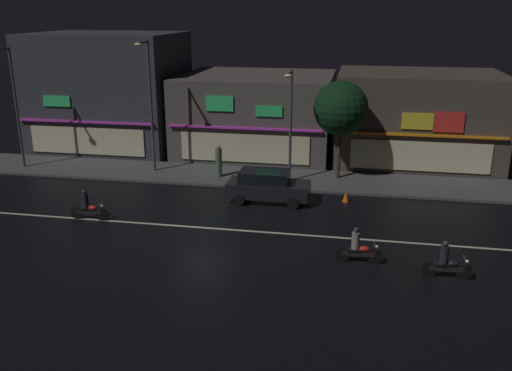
% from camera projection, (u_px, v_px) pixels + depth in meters
% --- Properties ---
extents(ground_plane, '(140.00, 140.00, 0.00)m').
position_uv_depth(ground_plane, '(200.00, 228.00, 25.62)').
color(ground_plane, black).
extents(lane_divider_stripe, '(33.95, 0.16, 0.01)m').
position_uv_depth(lane_divider_stripe, '(200.00, 227.00, 25.62)').
color(lane_divider_stripe, beige).
rests_on(lane_divider_stripe, ground).
extents(sidewalk_far, '(35.74, 4.16, 0.14)m').
position_uv_depth(sidewalk_far, '(237.00, 176.00, 33.18)').
color(sidewalk_far, '#4C4C4F').
rests_on(sidewalk_far, ground).
extents(storefront_left_block, '(10.32, 9.01, 5.41)m').
position_uv_depth(storefront_left_block, '(257.00, 114.00, 38.44)').
color(storefront_left_block, '#56514C').
rests_on(storefront_left_block, ground).
extents(storefront_center_block, '(10.22, 7.50, 5.85)m').
position_uv_depth(storefront_center_block, '(417.00, 118.00, 35.78)').
color(storefront_center_block, '#4C443A').
rests_on(storefront_center_block, ground).
extents(storefront_right_block, '(10.03, 8.10, 8.10)m').
position_uv_depth(storefront_right_block, '(110.00, 91.00, 39.50)').
color(storefront_right_block, '#383A3F').
rests_on(storefront_right_block, ground).
extents(streetlamp_west, '(0.44, 1.64, 7.41)m').
position_uv_depth(streetlamp_west, '(13.00, 99.00, 33.46)').
color(streetlamp_west, '#47494C').
rests_on(streetlamp_west, sidewalk_far).
extents(streetlamp_mid, '(0.44, 1.64, 7.85)m').
position_uv_depth(streetlamp_mid, '(149.00, 97.00, 32.53)').
color(streetlamp_mid, '#47494C').
rests_on(streetlamp_mid, sidewalk_far).
extents(streetlamp_east, '(0.44, 1.64, 6.39)m').
position_uv_depth(streetlamp_east, '(290.00, 117.00, 30.71)').
color(streetlamp_east, '#47494C').
rests_on(streetlamp_east, sidewalk_far).
extents(pedestrian_on_sidewalk, '(0.39, 0.39, 1.94)m').
position_uv_depth(pedestrian_on_sidewalk, '(219.00, 162.00, 32.62)').
color(pedestrian_on_sidewalk, '#4C664C').
rests_on(pedestrian_on_sidewalk, sidewalk_far).
extents(street_tree, '(3.14, 3.14, 5.72)m').
position_uv_depth(street_tree, '(341.00, 109.00, 31.38)').
color(street_tree, '#473323').
rests_on(street_tree, sidewalk_far).
extents(parked_car_near_kerb, '(4.30, 1.98, 1.67)m').
position_uv_depth(parked_car_near_kerb, '(267.00, 186.00, 28.82)').
color(parked_car_near_kerb, black).
rests_on(parked_car_near_kerb, ground).
extents(motorcycle_lead, '(1.90, 0.60, 1.52)m').
position_uv_depth(motorcycle_lead, '(358.00, 248.00, 21.91)').
color(motorcycle_lead, black).
rests_on(motorcycle_lead, ground).
extents(motorcycle_following, '(1.90, 0.60, 1.52)m').
position_uv_depth(motorcycle_following, '(88.00, 207.00, 26.39)').
color(motorcycle_following, black).
rests_on(motorcycle_following, ground).
extents(motorcycle_opposite_lane, '(1.90, 0.60, 1.52)m').
position_uv_depth(motorcycle_opposite_lane, '(446.00, 263.00, 20.66)').
color(motorcycle_opposite_lane, black).
rests_on(motorcycle_opposite_lane, ground).
extents(traffic_cone, '(0.36, 0.36, 0.55)m').
position_uv_depth(traffic_cone, '(346.00, 197.00, 28.96)').
color(traffic_cone, orange).
rests_on(traffic_cone, ground).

